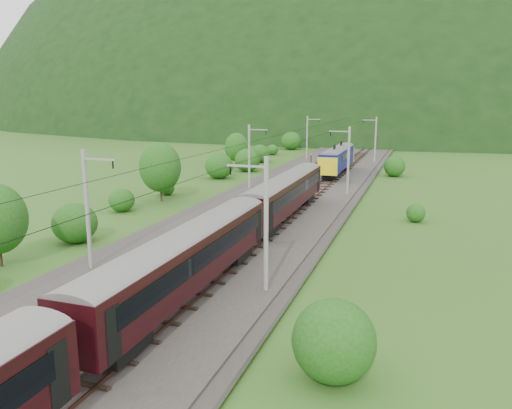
% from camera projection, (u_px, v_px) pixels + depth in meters
% --- Properties ---
extents(ground, '(600.00, 600.00, 0.00)m').
position_uv_depth(ground, '(173.00, 282.00, 31.84)').
color(ground, '#30571B').
rests_on(ground, ground).
extents(railbed, '(14.00, 220.00, 0.30)m').
position_uv_depth(railbed, '(231.00, 239.00, 41.07)').
color(railbed, '#38332D').
rests_on(railbed, ground).
extents(track_left, '(2.40, 220.00, 0.27)m').
position_uv_depth(track_left, '(204.00, 234.00, 41.78)').
color(track_left, brown).
rests_on(track_left, railbed).
extents(track_right, '(2.40, 220.00, 0.27)m').
position_uv_depth(track_right, '(259.00, 239.00, 40.27)').
color(track_right, brown).
rests_on(track_right, railbed).
extents(catenary_left, '(2.54, 192.28, 8.00)m').
position_uv_depth(catenary_left, '(250.00, 155.00, 62.45)').
color(catenary_left, gray).
rests_on(catenary_left, railbed).
extents(catenary_right, '(2.54, 192.28, 8.00)m').
position_uv_depth(catenary_right, '(348.00, 159.00, 58.60)').
color(catenary_right, gray).
rests_on(catenary_right, railbed).
extents(overhead_wires, '(4.83, 198.00, 0.03)m').
position_uv_depth(overhead_wires, '(230.00, 155.00, 39.61)').
color(overhead_wires, black).
rests_on(overhead_wires, ground).
extents(mountain_main, '(504.00, 360.00, 244.00)m').
position_uv_depth(mountain_main, '(399.00, 119.00, 272.56)').
color(mountain_main, black).
rests_on(mountain_main, ground).
extents(mountain_ridge, '(336.00, 280.00, 132.00)m').
position_uv_depth(mountain_ridge, '(224.00, 115.00, 347.34)').
color(mountain_ridge, black).
rests_on(mountain_ridge, ground).
extents(train, '(2.70, 109.74, 4.68)m').
position_uv_depth(train, '(187.00, 249.00, 27.94)').
color(train, black).
rests_on(train, ground).
extents(hazard_post_near, '(0.14, 0.14, 1.30)m').
position_uv_depth(hazard_post_near, '(335.00, 158.00, 89.77)').
color(hazard_post_near, red).
rests_on(hazard_post_near, railbed).
extents(hazard_post_far, '(0.18, 0.18, 1.70)m').
position_uv_depth(hazard_post_far, '(299.00, 185.00, 60.61)').
color(hazard_post_far, red).
rests_on(hazard_post_far, railbed).
extents(signal, '(0.24, 0.24, 2.16)m').
position_uv_depth(signal, '(311.00, 159.00, 82.84)').
color(signal, black).
rests_on(signal, railbed).
extents(vegetation_left, '(9.21, 145.45, 6.71)m').
position_uv_depth(vegetation_left, '(169.00, 178.00, 58.16)').
color(vegetation_left, '#1C4913').
rests_on(vegetation_left, ground).
extents(vegetation_right, '(6.19, 93.85, 3.15)m').
position_uv_depth(vegetation_right, '(365.00, 256.00, 32.65)').
color(vegetation_right, '#1C4913').
rests_on(vegetation_right, ground).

